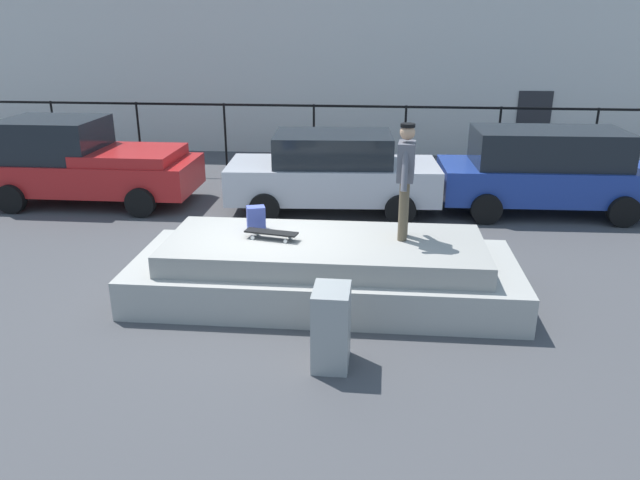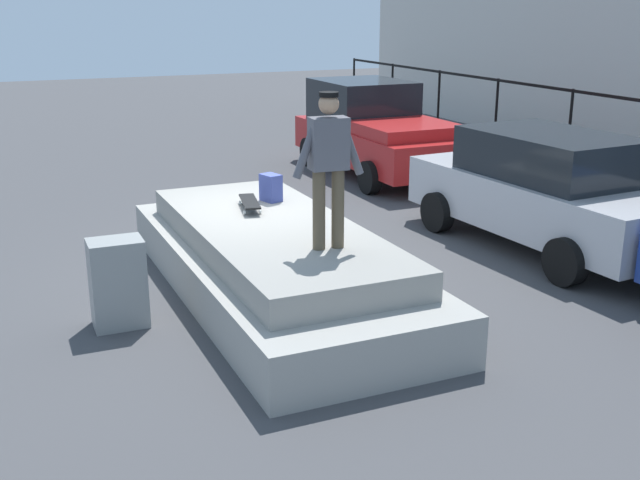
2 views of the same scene
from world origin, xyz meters
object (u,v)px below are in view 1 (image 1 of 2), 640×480
Objects in this scene: skateboarder at (406,174)px; skateboard at (271,233)px; utility_box at (331,327)px; backpack at (256,218)px; car_blue_hatchback_far at (545,169)px; car_silver_sedan_mid at (333,172)px; car_red_pickup_near at (84,162)px.

skateboarder is 2.17m from skateboard.
skateboarder is 1.69× the size of utility_box.
backpack is (-0.31, 0.41, 0.09)m from skateboard.
utility_box is (-4.14, -6.71, -0.45)m from car_blue_hatchback_far.
backpack is 0.08× the size of car_silver_sedan_mid.
car_silver_sedan_mid is at bearing 108.00° from skateboarder.
car_red_pickup_near is at bearing 134.40° from utility_box.
backpack is 0.08× the size of car_red_pickup_near.
car_blue_hatchback_far is (5.50, 4.36, -0.14)m from backpack.
car_red_pickup_near is 5.70m from car_silver_sedan_mid.
car_blue_hatchback_far is at bearing 59.37° from utility_box.
skateboard is 4.47m from car_silver_sedan_mid.
skateboard is at bearing 109.72° from backpack.
car_red_pickup_near is (-4.79, 4.16, -0.15)m from backpack.
backpack is at bearing 121.09° from utility_box.
car_blue_hatchback_far is at bearing 1.12° from car_red_pickup_near.
car_red_pickup_near is (-7.06, 4.33, -0.95)m from skateboarder.
car_silver_sedan_mid reaches higher than backpack.
backpack is 2.77m from utility_box.
car_blue_hatchback_far is 4.44× the size of utility_box.
car_red_pickup_near reaches higher than car_blue_hatchback_far.
backpack reaches higher than skateboard.
utility_box is (6.15, -6.51, -0.44)m from car_red_pickup_near.
car_blue_hatchback_far is (10.29, 0.20, 0.01)m from car_red_pickup_near.
car_silver_sedan_mid is 1.03× the size of car_blue_hatchback_far.
car_red_pickup_near is at bearing 148.46° from skateboarder.
car_red_pickup_near reaches higher than utility_box.
car_red_pickup_near is 8.96m from utility_box.
car_blue_hatchback_far is (4.59, 0.35, 0.07)m from car_silver_sedan_mid.
backpack is 0.37× the size of utility_box.
skateboard is at bearing -172.87° from skateboarder.
car_blue_hatchback_far reaches higher than car_silver_sedan_mid.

